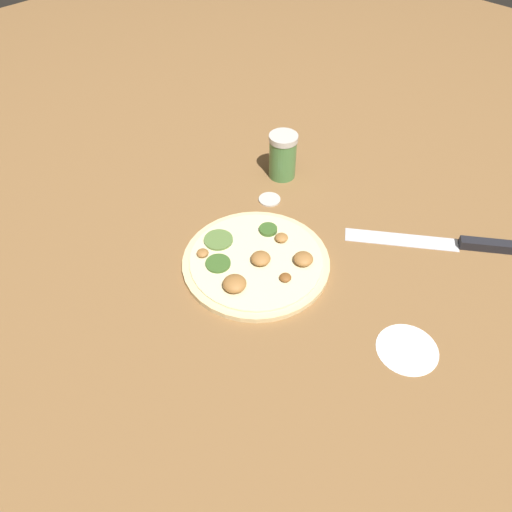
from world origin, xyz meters
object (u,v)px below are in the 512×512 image
Objects in this scene: knife at (456,243)px; spice_jar at (283,156)px; loose_cap at (270,199)px; pizza at (256,261)px.

spice_jar reaches higher than knife.
loose_cap is (0.33, 0.15, -0.00)m from knife.
pizza is 0.18m from loose_cap.
pizza is 0.27m from spice_jar.
knife is 0.38m from spice_jar.
pizza is at bearing 122.88° from spice_jar.
pizza is 1.01× the size of knife.
pizza is at bearing 126.02° from loose_cap.
spice_jar reaches higher than pizza.
spice_jar is at bearing -57.12° from pizza.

